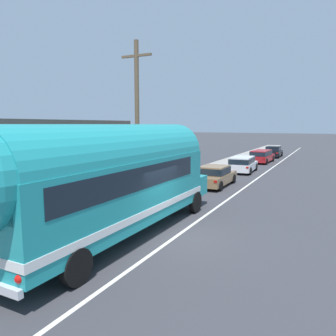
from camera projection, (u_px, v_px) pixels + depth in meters
The scene contains 9 objects.
ground_plane at pixel (176, 237), 12.04m from camera, with size 300.00×300.00×0.00m, color #38383D.
lane_markings at pixel (226, 182), 23.42m from camera, with size 3.79×80.00×0.01m.
sidewalk_slab at pixel (173, 182), 23.08m from camera, with size 2.52×90.00×0.15m, color gray.
utility_pole at pixel (137, 119), 17.60m from camera, with size 1.80×0.24×8.50m.
painted_bus at pixel (110, 177), 11.27m from camera, with size 2.69×12.45×4.12m.
car_lead at pixel (215, 175), 21.90m from camera, with size 1.91×4.51×1.37m.
car_second at pixel (243, 163), 28.08m from camera, with size 2.05×4.38×1.37m.
car_third at pixel (262, 155), 35.16m from camera, with size 2.02×4.83×1.37m.
car_fourth at pixel (273, 151), 41.24m from camera, with size 1.89×4.24×1.37m.
Camera 1 is at (4.96, -10.49, 4.12)m, focal length 34.94 mm.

